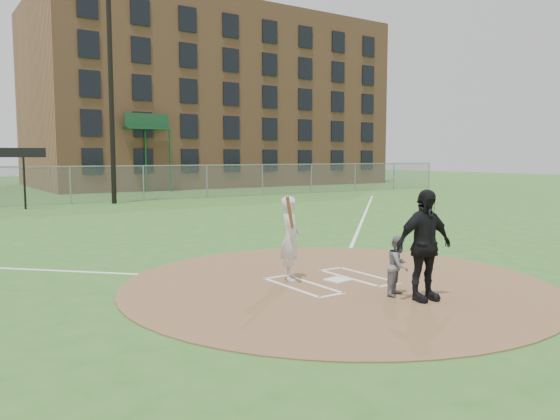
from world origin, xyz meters
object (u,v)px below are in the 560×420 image
catcher (399,265)px  umpire (424,245)px  batter_at_plate (291,238)px  home_plate (337,280)px

catcher → umpire: umpire is taller
umpire → batter_at_plate: size_ratio=1.08×
home_plate → batter_at_plate: (-0.74, 0.58, 0.84)m
home_plate → catcher: catcher is taller
home_plate → umpire: size_ratio=0.22×
home_plate → catcher: size_ratio=0.39×
batter_at_plate → home_plate: bearing=-37.9°
catcher → home_plate: bearing=73.5°
catcher → umpire: bearing=-101.0°
home_plate → batter_at_plate: size_ratio=0.23×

